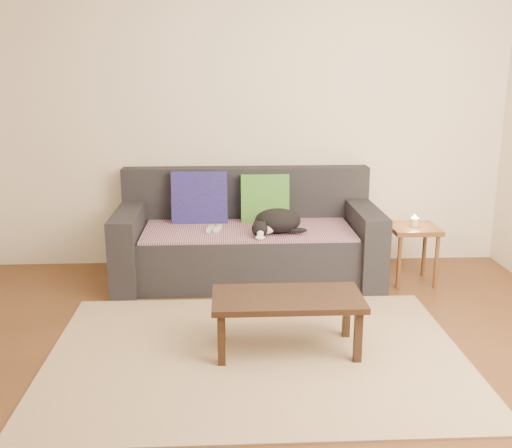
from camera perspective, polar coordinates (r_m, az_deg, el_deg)
The scene contains 13 objects.
ground at distance 3.57m, azimuth 0.17°, elevation -13.48°, with size 4.50×4.50×0.00m, color brown.
back_wall at distance 5.17m, azimuth -1.01°, elevation 10.32°, with size 4.50×0.04×2.60m, color beige.
sofa at distance 4.92m, azimuth -0.80°, elevation -1.64°, with size 2.10×0.94×0.87m.
throw_blanket at distance 4.80m, azimuth -0.76°, elevation -0.56°, with size 1.66×0.74×0.02m, color #3F2648.
cushion_navy at distance 5.01m, azimuth -5.39°, elevation 2.37°, with size 0.46×0.12×0.46m, color #18124F.
cushion_green at distance 5.01m, azimuth 0.85°, elevation 2.44°, with size 0.40×0.10×0.40m, color #0D5633.
cat at distance 4.65m, azimuth 1.94°, elevation 0.22°, with size 0.44×0.37×0.19m.
wii_remote_a at distance 4.75m, azimuth -3.69°, elevation -0.43°, with size 0.15×0.04×0.03m, color white.
wii_remote_b at distance 4.74m, azimuth -4.41°, elevation -0.49°, with size 0.15×0.04×0.03m, color white.
side_table at distance 4.95m, azimuth 14.76°, elevation -1.14°, with size 0.37×0.37×0.46m.
candle at distance 4.92m, azimuth 14.85°, elevation 0.19°, with size 0.06×0.06×0.09m.
rug at distance 3.70m, azimuth 0.04°, elevation -12.31°, with size 2.50×1.80×0.01m, color tan.
coffee_table at distance 3.63m, azimuth 3.01°, elevation -7.53°, with size 0.90×0.45×0.36m.
Camera 1 is at (-0.17, -3.15, 1.68)m, focal length 42.00 mm.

